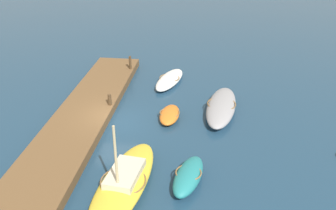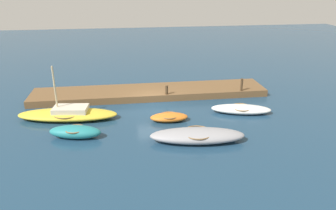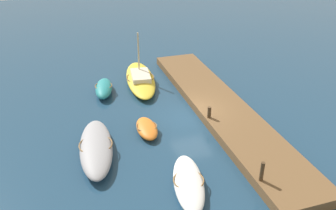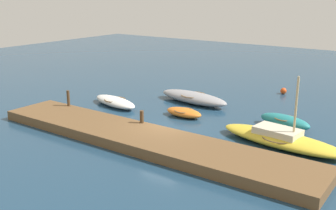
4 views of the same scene
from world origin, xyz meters
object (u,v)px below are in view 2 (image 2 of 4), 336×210
Objects in this scene: mooring_post_west at (242,85)px; mooring_post_mid_west at (167,90)px; motorboat_grey at (197,136)px; dinghy_orange at (169,117)px; rowboat_white at (241,109)px; rowboat_teal at (75,132)px; sailboat_yellow at (68,114)px.

mooring_post_mid_west is at bearing 0.00° from mooring_post_west.
motorboat_grey reaches higher than dinghy_orange.
rowboat_white is at bearing 70.37° from mooring_post_west.
dinghy_orange is at bearing 30.64° from mooring_post_west.
motorboat_grey is at bearing 179.44° from rowboat_teal.
mooring_post_mid_west is at bearing -19.19° from rowboat_white.
mooring_post_west is at bearing -120.21° from motorboat_grey.
mooring_post_west reaches higher than mooring_post_mid_west.
sailboat_yellow reaches higher than motorboat_grey.
rowboat_teal is 3.28× the size of mooring_post_west.
dinghy_orange is (5.61, 0.69, -0.01)m from rowboat_white.
motorboat_grey is at bearing 97.29° from mooring_post_mid_west.
mooring_post_mid_west is at bearing -92.86° from dinghy_orange.
rowboat_white is 1.34× the size of rowboat_teal.
sailboat_yellow is at bearing 10.29° from rowboat_white.
motorboat_grey reaches higher than rowboat_white.
mooring_post_mid_west reaches higher than rowboat_white.
mooring_post_west is 6.44m from mooring_post_mid_west.
dinghy_orange is (-7.22, 1.37, -0.10)m from sailboat_yellow.
sailboat_yellow is 8.06m from mooring_post_mid_west.
rowboat_teal is (-0.89, 3.06, 0.01)m from sailboat_yellow.
mooring_post_west is (-14.02, -2.66, 0.71)m from sailboat_yellow.
sailboat_yellow is at bearing -22.17° from motorboat_grey.
mooring_post_mid_west reaches higher than dinghy_orange.
mooring_post_west is 1.42× the size of mooring_post_mid_west.
sailboat_yellow reaches higher than dinghy_orange.
motorboat_grey is 2.23× the size of dinghy_orange.
motorboat_grey is (4.30, 4.00, 0.10)m from rowboat_white.
rowboat_teal is 14.34m from mooring_post_west.
dinghy_orange is at bearing 176.27° from sailboat_yellow.
sailboat_yellow reaches higher than mooring_post_west.
rowboat_teal is at bearing 17.36° from dinghy_orange.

